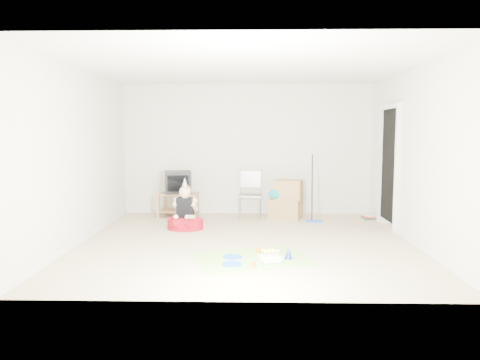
{
  "coord_description": "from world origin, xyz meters",
  "views": [
    {
      "loc": [
        0.08,
        -6.94,
        1.67
      ],
      "look_at": [
        -0.1,
        0.4,
        0.9
      ],
      "focal_mm": 35.0,
      "sensor_mm": 36.0,
      "label": 1
    }
  ],
  "objects_px": {
    "cardboard_boxes": "(286,200)",
    "birthday_cake": "(270,259)",
    "folding_chair": "(250,195)",
    "tv_stand": "(178,203)",
    "seated_woman": "(185,218)",
    "crt_tv": "(178,182)"
  },
  "relations": [
    {
      "from": "seated_woman",
      "to": "birthday_cake",
      "type": "relative_size",
      "value": 2.76
    },
    {
      "from": "birthday_cake",
      "to": "cardboard_boxes",
      "type": "bearing_deg",
      "value": 82.04
    },
    {
      "from": "tv_stand",
      "to": "birthday_cake",
      "type": "bearing_deg",
      "value": -62.15
    },
    {
      "from": "tv_stand",
      "to": "cardboard_boxes",
      "type": "distance_m",
      "value": 2.1
    },
    {
      "from": "tv_stand",
      "to": "seated_woman",
      "type": "bearing_deg",
      "value": -75.59
    },
    {
      "from": "crt_tv",
      "to": "folding_chair",
      "type": "bearing_deg",
      "value": -18.34
    },
    {
      "from": "crt_tv",
      "to": "seated_woman",
      "type": "relative_size",
      "value": 0.57
    },
    {
      "from": "tv_stand",
      "to": "crt_tv",
      "type": "bearing_deg",
      "value": -63.43
    },
    {
      "from": "tv_stand",
      "to": "cardboard_boxes",
      "type": "xyz_separation_m",
      "value": [
        2.09,
        -0.16,
        0.08
      ]
    },
    {
      "from": "tv_stand",
      "to": "birthday_cake",
      "type": "distance_m",
      "value": 3.59
    },
    {
      "from": "tv_stand",
      "to": "folding_chair",
      "type": "xyz_separation_m",
      "value": [
        1.4,
        -0.22,
        0.18
      ]
    },
    {
      "from": "folding_chair",
      "to": "seated_woman",
      "type": "distance_m",
      "value": 1.48
    },
    {
      "from": "folding_chair",
      "to": "birthday_cake",
      "type": "relative_size",
      "value": 2.92
    },
    {
      "from": "folding_chair",
      "to": "birthday_cake",
      "type": "bearing_deg",
      "value": -84.76
    },
    {
      "from": "birthday_cake",
      "to": "crt_tv",
      "type": "bearing_deg",
      "value": 117.85
    },
    {
      "from": "folding_chair",
      "to": "birthday_cake",
      "type": "distance_m",
      "value": 2.99
    },
    {
      "from": "cardboard_boxes",
      "to": "birthday_cake",
      "type": "height_order",
      "value": "cardboard_boxes"
    },
    {
      "from": "tv_stand",
      "to": "folding_chair",
      "type": "bearing_deg",
      "value": -8.73
    },
    {
      "from": "folding_chair",
      "to": "birthday_cake",
      "type": "xyz_separation_m",
      "value": [
        0.27,
        -2.95,
        -0.42
      ]
    },
    {
      "from": "folding_chair",
      "to": "cardboard_boxes",
      "type": "height_order",
      "value": "folding_chair"
    },
    {
      "from": "crt_tv",
      "to": "seated_woman",
      "type": "xyz_separation_m",
      "value": [
        0.3,
        -1.16,
        -0.49
      ]
    },
    {
      "from": "tv_stand",
      "to": "seated_woman",
      "type": "relative_size",
      "value": 0.91
    }
  ]
}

